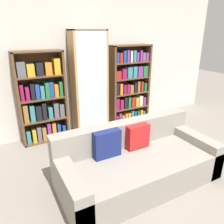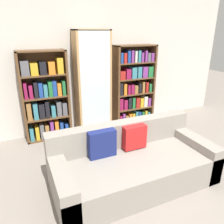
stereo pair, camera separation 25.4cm
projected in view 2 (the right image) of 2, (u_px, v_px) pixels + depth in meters
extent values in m
plane|color=gray|center=(168.00, 205.00, 2.56)|extent=(16.00, 16.00, 0.00)
cube|color=beige|center=(92.00, 62.00, 4.30)|extent=(6.30, 0.06, 2.70)
cube|color=gray|center=(135.00, 171.00, 2.88)|extent=(2.11, 0.95, 0.39)
cube|color=gray|center=(122.00, 134.00, 3.07)|extent=(2.11, 0.20, 0.36)
cube|color=gray|center=(62.00, 187.00, 2.49)|extent=(0.20, 0.95, 0.51)
cube|color=gray|center=(191.00, 151.00, 3.22)|extent=(0.20, 0.95, 0.51)
cube|color=navy|center=(102.00, 144.00, 2.79)|extent=(0.36, 0.12, 0.36)
cube|color=red|center=(134.00, 137.00, 2.97)|extent=(0.32, 0.12, 0.32)
cube|color=brown|center=(22.00, 99.00, 3.79)|extent=(0.04, 0.32, 1.62)
cube|color=brown|center=(67.00, 94.00, 4.09)|extent=(0.04, 0.32, 1.62)
cube|color=brown|center=(40.00, 51.00, 3.66)|extent=(0.83, 0.32, 0.02)
cube|color=brown|center=(50.00, 136.00, 4.21)|extent=(0.83, 0.32, 0.02)
cube|color=brown|center=(44.00, 94.00, 4.07)|extent=(0.83, 0.01, 1.62)
cube|color=brown|center=(48.00, 117.00, 4.07)|extent=(0.75, 0.32, 0.02)
cube|color=brown|center=(45.00, 96.00, 3.94)|extent=(0.75, 0.32, 0.02)
cube|color=brown|center=(43.00, 75.00, 3.80)|extent=(0.75, 0.32, 0.02)
cube|color=teal|center=(32.00, 133.00, 4.04)|extent=(0.06, 0.24, 0.23)
cube|color=gold|center=(37.00, 132.00, 4.07)|extent=(0.06, 0.24, 0.24)
cube|color=#5B5B60|center=(42.00, 130.00, 4.10)|extent=(0.07, 0.24, 0.28)
cube|color=olive|center=(47.00, 130.00, 4.14)|extent=(0.07, 0.24, 0.25)
cube|color=#7A3384|center=(51.00, 128.00, 4.16)|extent=(0.06, 0.24, 0.32)
cube|color=orange|center=(56.00, 127.00, 4.20)|extent=(0.07, 0.24, 0.31)
cube|color=#1E4293|center=(61.00, 128.00, 4.24)|extent=(0.06, 0.24, 0.27)
cube|color=#1E4293|center=(66.00, 128.00, 4.29)|extent=(0.06, 0.24, 0.21)
cube|color=olive|center=(29.00, 111.00, 3.88)|extent=(0.08, 0.24, 0.32)
cube|color=teal|center=(35.00, 110.00, 3.93)|extent=(0.08, 0.24, 0.29)
cube|color=black|center=(41.00, 110.00, 3.97)|extent=(0.09, 0.24, 0.27)
cube|color=black|center=(47.00, 108.00, 4.00)|extent=(0.07, 0.24, 0.31)
cube|color=teal|center=(53.00, 110.00, 4.06)|extent=(0.07, 0.24, 0.21)
cube|color=#5B5B60|center=(58.00, 108.00, 4.09)|extent=(0.08, 0.24, 0.27)
cube|color=#5B5B60|center=(64.00, 108.00, 4.14)|extent=(0.08, 0.24, 0.23)
cube|color=#8E1947|center=(25.00, 90.00, 3.75)|extent=(0.05, 0.24, 0.28)
cube|color=#8E1947|center=(30.00, 91.00, 3.79)|extent=(0.06, 0.24, 0.23)
cube|color=black|center=(35.00, 89.00, 3.81)|extent=(0.06, 0.24, 0.28)
cube|color=#1E4293|center=(40.00, 90.00, 3.85)|extent=(0.07, 0.24, 0.26)
cube|color=teal|center=(45.00, 90.00, 3.88)|extent=(0.06, 0.24, 0.22)
cube|color=#237038|center=(50.00, 88.00, 3.91)|extent=(0.07, 0.24, 0.27)
cube|color=#1E4293|center=(54.00, 88.00, 3.94)|extent=(0.07, 0.24, 0.27)
cube|color=orange|center=(58.00, 89.00, 3.98)|extent=(0.07, 0.24, 0.22)
cube|color=#237038|center=(63.00, 87.00, 4.00)|extent=(0.05, 0.24, 0.26)
cube|color=#5B5B60|center=(24.00, 68.00, 3.63)|extent=(0.13, 0.24, 0.25)
cube|color=gold|center=(34.00, 69.00, 3.69)|extent=(0.12, 0.24, 0.20)
cube|color=black|center=(42.00, 68.00, 3.75)|extent=(0.11, 0.24, 0.22)
cube|color=orange|center=(51.00, 68.00, 3.80)|extent=(0.11, 0.24, 0.21)
cube|color=gold|center=(59.00, 65.00, 3.85)|extent=(0.10, 0.24, 0.27)
cube|color=tan|center=(77.00, 85.00, 4.09)|extent=(0.04, 0.36, 1.95)
cube|color=tan|center=(107.00, 82.00, 4.32)|extent=(0.04, 0.36, 1.95)
cube|color=tan|center=(91.00, 30.00, 3.87)|extent=(0.66, 0.36, 0.02)
cube|color=tan|center=(94.00, 129.00, 4.54)|extent=(0.66, 0.36, 0.02)
cube|color=tan|center=(90.00, 81.00, 4.35)|extent=(0.66, 0.01, 1.95)
cube|color=silver|center=(96.00, 85.00, 4.05)|extent=(0.58, 0.01, 1.93)
cube|color=tan|center=(94.00, 114.00, 4.43)|extent=(0.58, 0.32, 0.02)
cube|color=tan|center=(93.00, 99.00, 4.31)|extent=(0.58, 0.32, 0.02)
cube|color=tan|center=(93.00, 83.00, 4.20)|extent=(0.58, 0.32, 0.02)
cube|color=tan|center=(92.00, 67.00, 4.09)|extent=(0.58, 0.32, 0.02)
cube|color=tan|center=(92.00, 49.00, 3.98)|extent=(0.58, 0.32, 0.02)
cylinder|color=silver|center=(84.00, 128.00, 4.45)|extent=(0.01, 0.01, 0.06)
cone|color=silver|center=(84.00, 125.00, 4.43)|extent=(0.08, 0.08, 0.08)
cylinder|color=silver|center=(89.00, 127.00, 4.49)|extent=(0.01, 0.01, 0.06)
cone|color=silver|center=(89.00, 124.00, 4.46)|extent=(0.08, 0.08, 0.08)
cylinder|color=silver|center=(94.00, 126.00, 4.54)|extent=(0.01, 0.01, 0.06)
cone|color=silver|center=(94.00, 123.00, 4.51)|extent=(0.08, 0.08, 0.08)
cylinder|color=silver|center=(99.00, 126.00, 4.56)|extent=(0.01, 0.01, 0.06)
cone|color=silver|center=(99.00, 123.00, 4.54)|extent=(0.08, 0.08, 0.08)
cylinder|color=silver|center=(103.00, 125.00, 4.62)|extent=(0.01, 0.01, 0.06)
cone|color=silver|center=(103.00, 122.00, 4.59)|extent=(0.08, 0.08, 0.08)
cylinder|color=silver|center=(83.00, 113.00, 4.34)|extent=(0.01, 0.01, 0.07)
cone|color=silver|center=(83.00, 109.00, 4.32)|extent=(0.08, 0.08, 0.09)
cylinder|color=silver|center=(88.00, 112.00, 4.37)|extent=(0.01, 0.01, 0.07)
cone|color=silver|center=(88.00, 109.00, 4.35)|extent=(0.08, 0.08, 0.09)
cylinder|color=silver|center=(93.00, 111.00, 4.43)|extent=(0.01, 0.01, 0.07)
cone|color=silver|center=(93.00, 108.00, 4.40)|extent=(0.08, 0.08, 0.09)
cylinder|color=silver|center=(98.00, 111.00, 4.45)|extent=(0.01, 0.01, 0.07)
cone|color=silver|center=(98.00, 107.00, 4.43)|extent=(0.08, 0.08, 0.09)
cylinder|color=silver|center=(103.00, 110.00, 4.49)|extent=(0.01, 0.01, 0.07)
cone|color=silver|center=(103.00, 107.00, 4.46)|extent=(0.08, 0.08, 0.09)
cylinder|color=silver|center=(83.00, 98.00, 4.21)|extent=(0.01, 0.01, 0.08)
cone|color=silver|center=(83.00, 93.00, 4.17)|extent=(0.09, 0.09, 0.10)
cylinder|color=silver|center=(90.00, 97.00, 4.27)|extent=(0.01, 0.01, 0.08)
cone|color=silver|center=(90.00, 92.00, 4.23)|extent=(0.09, 0.09, 0.10)
cylinder|color=silver|center=(96.00, 96.00, 4.32)|extent=(0.01, 0.01, 0.08)
cone|color=silver|center=(96.00, 92.00, 4.28)|extent=(0.09, 0.09, 0.10)
cylinder|color=silver|center=(102.00, 95.00, 4.38)|extent=(0.01, 0.01, 0.08)
cone|color=silver|center=(102.00, 91.00, 4.35)|extent=(0.09, 0.09, 0.10)
cylinder|color=silver|center=(81.00, 82.00, 4.09)|extent=(0.01, 0.01, 0.08)
cone|color=silver|center=(81.00, 77.00, 4.06)|extent=(0.06, 0.06, 0.10)
cylinder|color=silver|center=(86.00, 81.00, 4.15)|extent=(0.01, 0.01, 0.08)
cone|color=silver|center=(85.00, 76.00, 4.12)|extent=(0.06, 0.06, 0.10)
cylinder|color=silver|center=(91.00, 81.00, 4.16)|extent=(0.01, 0.01, 0.08)
cone|color=silver|center=(90.00, 76.00, 4.12)|extent=(0.06, 0.06, 0.10)
cylinder|color=silver|center=(94.00, 80.00, 4.22)|extent=(0.01, 0.01, 0.08)
cone|color=silver|center=(94.00, 75.00, 4.18)|extent=(0.06, 0.06, 0.10)
cylinder|color=silver|center=(99.00, 80.00, 4.22)|extent=(0.01, 0.01, 0.08)
cone|color=silver|center=(99.00, 75.00, 4.19)|extent=(0.06, 0.06, 0.10)
cylinder|color=silver|center=(103.00, 79.00, 4.28)|extent=(0.01, 0.01, 0.08)
cone|color=silver|center=(103.00, 74.00, 4.25)|extent=(0.06, 0.06, 0.10)
cylinder|color=silver|center=(82.00, 64.00, 4.00)|extent=(0.01, 0.01, 0.09)
cone|color=silver|center=(81.00, 59.00, 3.96)|extent=(0.09, 0.09, 0.11)
cylinder|color=silver|center=(89.00, 64.00, 4.03)|extent=(0.01, 0.01, 0.09)
cone|color=silver|center=(89.00, 59.00, 4.00)|extent=(0.09, 0.09, 0.11)
cylinder|color=silver|center=(95.00, 63.00, 4.11)|extent=(0.01, 0.01, 0.09)
cone|color=silver|center=(95.00, 58.00, 4.08)|extent=(0.09, 0.09, 0.11)
cylinder|color=silver|center=(102.00, 63.00, 4.17)|extent=(0.01, 0.01, 0.09)
cone|color=silver|center=(102.00, 58.00, 4.13)|extent=(0.09, 0.09, 0.11)
cylinder|color=silver|center=(82.00, 47.00, 3.90)|extent=(0.01, 0.01, 0.07)
cone|color=silver|center=(82.00, 42.00, 3.87)|extent=(0.09, 0.09, 0.08)
cylinder|color=silver|center=(91.00, 46.00, 3.97)|extent=(0.01, 0.01, 0.07)
cone|color=silver|center=(91.00, 42.00, 3.95)|extent=(0.09, 0.09, 0.08)
cylinder|color=silver|center=(100.00, 46.00, 4.04)|extent=(0.01, 0.01, 0.07)
cone|color=silver|center=(100.00, 42.00, 4.02)|extent=(0.09, 0.09, 0.08)
cube|color=brown|center=(116.00, 88.00, 4.46)|extent=(0.04, 0.32, 1.66)
cube|color=brown|center=(151.00, 84.00, 4.79)|extent=(0.04, 0.32, 1.66)
cube|color=brown|center=(135.00, 45.00, 4.34)|extent=(0.88, 0.32, 0.02)
cube|color=brown|center=(133.00, 121.00, 4.91)|extent=(0.88, 0.32, 0.02)
cube|color=brown|center=(130.00, 84.00, 4.76)|extent=(0.88, 0.01, 1.66)
cube|color=brown|center=(133.00, 107.00, 4.79)|extent=(0.80, 0.32, 0.02)
cube|color=brown|center=(134.00, 93.00, 4.68)|extent=(0.80, 0.32, 0.02)
cube|color=brown|center=(134.00, 78.00, 4.57)|extent=(0.80, 0.32, 0.02)
cube|color=brown|center=(135.00, 62.00, 4.46)|extent=(0.80, 0.32, 0.02)
cube|color=#8E1947|center=(119.00, 119.00, 4.73)|extent=(0.05, 0.24, 0.20)
cube|color=#7A3384|center=(122.00, 118.00, 4.75)|extent=(0.05, 0.24, 0.25)
cube|color=olive|center=(125.00, 119.00, 4.79)|extent=(0.07, 0.24, 0.18)
cube|color=orange|center=(128.00, 117.00, 4.82)|extent=(0.06, 0.24, 0.21)
cube|color=gold|center=(131.00, 117.00, 4.85)|extent=(0.06, 0.24, 0.21)
cube|color=teal|center=(135.00, 115.00, 4.87)|extent=(0.06, 0.24, 0.25)
cube|color=#1E4293|center=(137.00, 115.00, 4.90)|extent=(0.05, 0.24, 0.23)
cube|color=#237038|center=(141.00, 115.00, 4.94)|extent=(0.05, 0.24, 0.21)
cube|color=gold|center=(144.00, 114.00, 4.96)|extent=(0.05, 0.24, 0.23)
cube|color=teal|center=(146.00, 115.00, 5.00)|extent=(0.05, 0.24, 0.18)
cube|color=#8E1947|center=(119.00, 103.00, 4.61)|extent=(0.07, 0.24, 0.25)
cube|color=#8E1947|center=(124.00, 104.00, 4.65)|extent=(0.08, 0.24, 0.21)
cube|color=black|center=(128.00, 102.00, 4.68)|extent=(0.07, 0.24, 0.24)
cube|color=#237038|center=(131.00, 102.00, 4.72)|extent=(0.06, 0.24, 0.24)
cube|color=#AD231E|center=(135.00, 102.00, 4.76)|extent=(0.08, 0.24, 0.22)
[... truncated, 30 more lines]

